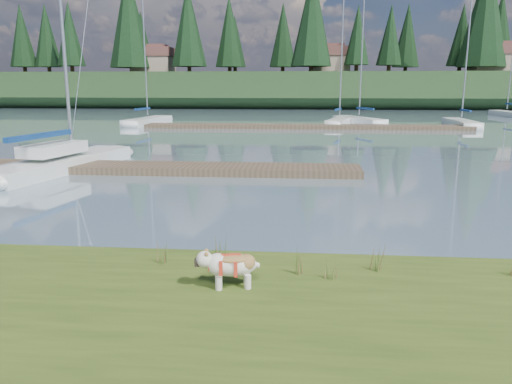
# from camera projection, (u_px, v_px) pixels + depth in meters

# --- Properties ---
(ground) EXTENTS (200.00, 200.00, 0.00)m
(ground) POSITION_uv_depth(u_px,v_px,m) (281.00, 128.00, 40.38)
(ground) COLOR #7790A0
(ground) RESTS_ON ground
(ridge) EXTENTS (200.00, 20.00, 5.00)m
(ridge) POSITION_uv_depth(u_px,v_px,m) (291.00, 90.00, 81.72)
(ridge) COLOR black
(ridge) RESTS_ON ground
(bulldog) EXTENTS (1.01, 0.52, 0.60)m
(bulldog) POSITION_uv_depth(u_px,v_px,m) (231.00, 264.00, 7.84)
(bulldog) COLOR silver
(bulldog) RESTS_ON bank
(sailboat_main) EXTENTS (3.46, 9.08, 12.81)m
(sailboat_main) POSITION_uv_depth(u_px,v_px,m) (72.00, 158.00, 21.13)
(sailboat_main) COLOR silver
(sailboat_main) RESTS_ON ground
(dock_near) EXTENTS (16.00, 2.00, 0.30)m
(dock_near) POSITION_uv_depth(u_px,v_px,m) (162.00, 168.00, 20.25)
(dock_near) COLOR #4C3D2C
(dock_near) RESTS_ON ground
(dock_far) EXTENTS (26.00, 2.20, 0.30)m
(dock_far) POSITION_uv_depth(u_px,v_px,m) (305.00, 127.00, 40.18)
(dock_far) COLOR #4C3D2C
(dock_far) RESTS_ON ground
(sailboat_bg_1) EXTENTS (2.69, 8.51, 12.44)m
(sailboat_bg_1) POSITION_uv_depth(u_px,v_px,m) (151.00, 120.00, 45.19)
(sailboat_bg_1) COLOR silver
(sailboat_bg_1) RESTS_ON ground
(sailboat_bg_2) EXTENTS (3.02, 7.15, 10.65)m
(sailboat_bg_2) POSITION_uv_depth(u_px,v_px,m) (340.00, 121.00, 44.07)
(sailboat_bg_2) COLOR silver
(sailboat_bg_2) RESTS_ON ground
(sailboat_bg_3) EXTENTS (4.69, 7.71, 11.48)m
(sailboat_bg_3) POSITION_uv_depth(u_px,v_px,m) (355.00, 120.00, 45.71)
(sailboat_bg_3) COLOR silver
(sailboat_bg_3) RESTS_ON ground
(sailboat_bg_4) EXTENTS (1.65, 7.66, 11.29)m
(sailboat_bg_4) POSITION_uv_depth(u_px,v_px,m) (459.00, 122.00, 42.46)
(sailboat_bg_4) COLOR silver
(sailboat_bg_4) RESTS_ON ground
(sailboat_bg_5) EXTENTS (1.78, 6.97, 9.99)m
(sailboat_bg_5) POSITION_uv_depth(u_px,v_px,m) (504.00, 113.00, 55.98)
(sailboat_bg_5) COLOR silver
(sailboat_bg_5) RESTS_ON ground
(weed_0) EXTENTS (0.17, 0.14, 0.72)m
(weed_0) POSITION_uv_depth(u_px,v_px,m) (221.00, 252.00, 8.62)
(weed_0) COLOR #475B23
(weed_0) RESTS_ON bank
(weed_1) EXTENTS (0.17, 0.14, 0.55)m
(weed_1) POSITION_uv_depth(u_px,v_px,m) (299.00, 261.00, 8.37)
(weed_1) COLOR #475B23
(weed_1) RESTS_ON bank
(weed_2) EXTENTS (0.17, 0.14, 0.59)m
(weed_2) POSITION_uv_depth(u_px,v_px,m) (378.00, 257.00, 8.52)
(weed_2) COLOR #475B23
(weed_2) RESTS_ON bank
(weed_3) EXTENTS (0.17, 0.14, 0.52)m
(weed_3) POSITION_uv_depth(u_px,v_px,m) (162.00, 251.00, 8.91)
(weed_3) COLOR #475B23
(weed_3) RESTS_ON bank
(weed_4) EXTENTS (0.17, 0.14, 0.39)m
(weed_4) POSITION_uv_depth(u_px,v_px,m) (331.00, 270.00, 8.18)
(weed_4) COLOR #475B23
(weed_4) RESTS_ON bank
(mud_lip) EXTENTS (60.00, 0.50, 0.14)m
(mud_lip) POSITION_uv_depth(u_px,v_px,m) (215.00, 266.00, 9.60)
(mud_lip) COLOR #33281C
(mud_lip) RESTS_ON ground
(conifer_1) EXTENTS (4.40, 4.40, 11.30)m
(conifer_1) POSITION_uv_depth(u_px,v_px,m) (47.00, 35.00, 81.36)
(conifer_1) COLOR #382619
(conifer_1) RESTS_ON ridge
(conifer_2) EXTENTS (6.60, 6.60, 16.05)m
(conifer_2) POSITION_uv_depth(u_px,v_px,m) (129.00, 17.00, 76.67)
(conifer_2) COLOR #382619
(conifer_2) RESTS_ON ridge
(conifer_3) EXTENTS (4.84, 4.84, 12.25)m
(conifer_3) POSITION_uv_depth(u_px,v_px,m) (229.00, 32.00, 79.65)
(conifer_3) COLOR #382619
(conifer_3) RESTS_ON ridge
(conifer_4) EXTENTS (6.16, 6.16, 15.10)m
(conifer_4) POSITION_uv_depth(u_px,v_px,m) (312.00, 17.00, 72.40)
(conifer_4) COLOR #382619
(conifer_4) RESTS_ON ridge
(conifer_5) EXTENTS (3.96, 3.96, 10.35)m
(conifer_5) POSITION_uv_depth(u_px,v_px,m) (390.00, 35.00, 75.74)
(conifer_5) COLOR #382619
(conifer_5) RESTS_ON ridge
(conifer_6) EXTENTS (7.04, 7.04, 17.00)m
(conifer_6) POSITION_uv_depth(u_px,v_px,m) (486.00, 10.00, 72.01)
(conifer_6) COLOR #382619
(conifer_6) RESTS_ON ridge
(house_0) EXTENTS (6.30, 5.30, 4.65)m
(house_0) POSITION_uv_depth(u_px,v_px,m) (154.00, 60.00, 79.67)
(house_0) COLOR gray
(house_0) RESTS_ON ridge
(house_1) EXTENTS (6.30, 5.30, 4.65)m
(house_1) POSITION_uv_depth(u_px,v_px,m) (330.00, 59.00, 78.24)
(house_1) COLOR gray
(house_1) RESTS_ON ridge
(house_2) EXTENTS (6.30, 5.30, 4.65)m
(house_2) POSITION_uv_depth(u_px,v_px,m) (493.00, 58.00, 74.22)
(house_2) COLOR gray
(house_2) RESTS_ON ridge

